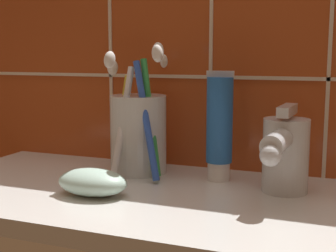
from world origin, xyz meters
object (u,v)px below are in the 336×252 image
(toothpaste_tube, at_px, (219,127))
(sink_faucet, at_px, (284,152))
(soap_bar, at_px, (92,182))
(toothbrush_cup, at_px, (138,131))

(toothpaste_tube, relative_size, sink_faucet, 1.14)
(soap_bar, bearing_deg, toothpaste_tube, 44.44)
(toothbrush_cup, relative_size, sink_faucet, 1.44)
(toothpaste_tube, height_order, soap_bar, toothpaste_tube)
(toothpaste_tube, relative_size, soap_bar, 1.66)
(toothpaste_tube, height_order, sink_faucet, toothpaste_tube)
(toothbrush_cup, xyz_separation_m, sink_faucet, (0.20, -0.03, -0.01))
(toothpaste_tube, xyz_separation_m, soap_bar, (-0.12, -0.12, -0.06))
(toothpaste_tube, bearing_deg, sink_faucet, -19.87)
(toothbrush_cup, height_order, soap_bar, toothbrush_cup)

